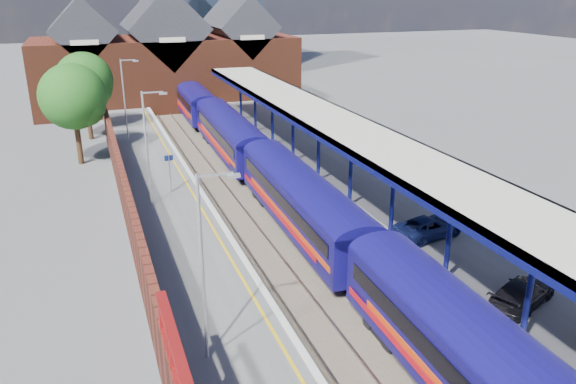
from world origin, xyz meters
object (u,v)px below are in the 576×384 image
(lamp_post_b, at_px, (206,258))
(platform_sign, at_px, (169,167))
(parked_car_blue, at_px, (429,227))
(parked_car_dark, at_px, (522,293))
(lamp_post_c, at_px, (149,142))
(lamp_post_d, at_px, (126,95))
(train, at_px, (260,160))

(lamp_post_b, xyz_separation_m, platform_sign, (1.36, 18.00, -2.30))
(platform_sign, height_order, parked_car_blue, platform_sign)
(lamp_post_b, bearing_deg, parked_car_dark, -4.39)
(parked_car_dark, distance_m, parked_car_blue, 7.29)
(lamp_post_c, relative_size, parked_car_blue, 1.76)
(lamp_post_d, xyz_separation_m, parked_car_dark, (13.04, -33.00, -3.43))
(lamp_post_c, relative_size, platform_sign, 2.80)
(lamp_post_d, xyz_separation_m, platform_sign, (1.36, -14.00, -2.30))
(lamp_post_c, distance_m, lamp_post_d, 16.00)
(lamp_post_d, bearing_deg, lamp_post_c, -90.00)
(lamp_post_b, relative_size, lamp_post_c, 1.00)
(train, relative_size, lamp_post_b, 9.42)
(lamp_post_c, distance_m, parked_car_dark, 21.70)
(parked_car_blue, bearing_deg, lamp_post_b, 104.77)
(train, height_order, platform_sign, platform_sign)
(lamp_post_b, bearing_deg, parked_car_blue, 25.35)
(lamp_post_c, height_order, platform_sign, lamp_post_c)
(lamp_post_d, height_order, parked_car_blue, lamp_post_d)
(train, bearing_deg, lamp_post_c, -157.16)
(lamp_post_b, relative_size, lamp_post_d, 1.00)
(train, xyz_separation_m, lamp_post_c, (-7.86, -3.31, 2.87))
(train, distance_m, lamp_post_c, 8.99)
(train, relative_size, lamp_post_c, 9.42)
(platform_sign, relative_size, parked_car_dark, 0.65)
(train, xyz_separation_m, platform_sign, (-6.49, -1.31, 0.57))
(lamp_post_d, relative_size, platform_sign, 2.80)
(lamp_post_c, bearing_deg, train, 22.84)
(train, distance_m, parked_car_dark, 20.97)
(lamp_post_c, xyz_separation_m, parked_car_dark, (13.04, -17.00, -3.43))
(lamp_post_b, height_order, lamp_post_d, same)
(lamp_post_c, xyz_separation_m, lamp_post_d, (0.00, 16.00, 0.00))
(lamp_post_d, distance_m, parked_car_dark, 35.65)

